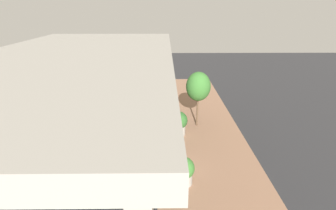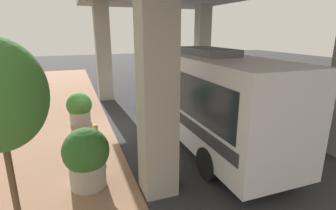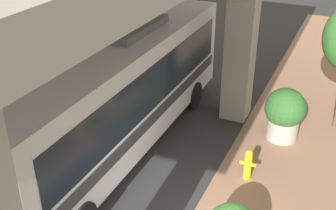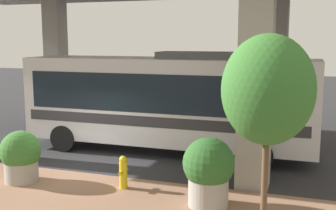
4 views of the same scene
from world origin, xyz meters
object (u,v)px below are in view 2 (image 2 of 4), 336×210
bus (194,88)px  planter_front (80,108)px  fire_hydrant (96,136)px  planter_middle (87,157)px

bus → planter_front: bus is taller
bus → fire_hydrant: size_ratio=11.15×
planter_front → planter_middle: planter_middle is taller
bus → planter_middle: bus is taller
fire_hydrant → planter_middle: 2.64m
bus → planter_middle: (-4.58, -2.64, -1.09)m
bus → fire_hydrant: bearing=-178.9°
fire_hydrant → planter_middle: bearing=-100.3°
fire_hydrant → planter_front: planter_front is taller
fire_hydrant → planter_front: size_ratio=0.62×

